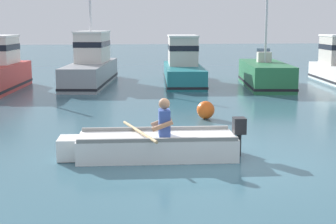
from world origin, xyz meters
The scene contains 6 objects.
ground_plane centered at (0.00, 0.00, 0.00)m, with size 120.00×120.00×0.00m, color #386070.
rowboat_with_person centered at (-1.04, 0.25, 0.25)m, with size 3.72×1.95×1.19m.
moored_boat_grey centered at (-2.55, 12.96, 0.87)m, with size 2.53×6.86×4.17m.
moored_boat_teal centered at (1.59, 12.84, 0.79)m, with size 2.25×6.20×2.16m.
moored_boat_green centered at (4.84, 10.88, 0.50)m, with size 2.46×5.33×4.69m.
mooring_buoy centered at (0.82, 4.09, 0.25)m, with size 0.50×0.50×0.50m, color #E55919.
Camera 1 is at (-1.95, -9.01, 2.58)m, focal length 51.58 mm.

